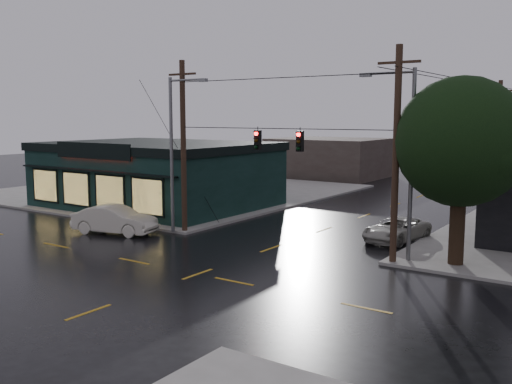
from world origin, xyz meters
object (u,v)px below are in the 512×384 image
Objects in this scene: corner_tree at (461,142)px; suv_silver at (396,229)px; utility_pole_ne at (392,264)px; sedan_cream at (115,220)px; utility_pole_nw at (185,233)px.

corner_tree reaches higher than suv_silver.
utility_pole_ne is 16.46m from sedan_cream.
utility_pole_ne is at bearing 0.00° from utility_pole_nw.
utility_pole_nw is 4.21m from sedan_cream.
utility_pole_nw is 13.00m from utility_pole_ne.
utility_pole_ne reaches higher than suv_silver.
sedan_cream is 16.37m from suv_silver.
corner_tree is 0.85× the size of utility_pole_ne.
suv_silver is (-4.29, 3.79, -5.12)m from corner_tree.
sedan_cream is at bearing -142.74° from suv_silver.
utility_pole_nw is at bearing -175.55° from corner_tree.
corner_tree is 16.65m from utility_pole_nw.
utility_pole_nw is 12.36m from suv_silver.
utility_pole_nw is 1.99× the size of sedan_cream.
corner_tree is at bearing 4.45° from utility_pole_nw.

